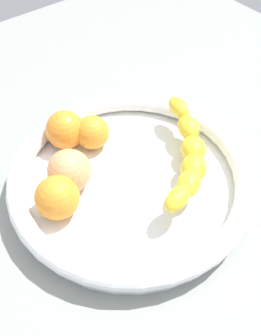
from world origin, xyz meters
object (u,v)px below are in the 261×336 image
Objects in this scene: orange_mid_left at (65,130)px; peach_blush at (69,171)px; orange_mid_right at (93,132)px; banana_draped_left at (188,155)px; fruit_bowl at (131,178)px; orange_front at (57,198)px.

peach_blush reaches higher than orange_mid_left.
banana_draped_left is at bearing -58.83° from orange_mid_right.
peach_blush is at bearing 151.83° from banana_draped_left.
peach_blush is at bearing -118.06° from orange_mid_left.
fruit_bowl is 11.83cm from orange_front.
fruit_bowl is at bearing 156.88° from banana_draped_left.
orange_front is at bearing -141.89° from peach_blush.
orange_mid_right is 0.85× the size of peach_blush.
orange_front reaches higher than fruit_bowl.
orange_front is 1.00× the size of orange_mid_left.
orange_mid_right is (0.15, 9.96, 2.18)cm from fruit_bowl.
orange_mid_left is (8.12, 10.97, -0.00)cm from orange_front.
fruit_bowl is at bearing -33.26° from peach_blush.
banana_draped_left is 20.08cm from orange_mid_left.
orange_front is 0.97× the size of peach_blush.
peach_blush is at bearing -146.62° from orange_mid_right.
banana_draped_left reaches higher than orange_mid_right.
orange_mid_left is 0.97× the size of peach_blush.
orange_front and orange_mid_left have the same top height.
orange_mid_left reaches higher than banana_draped_left.
fruit_bowl is 13.49cm from orange_mid_left.
fruit_bowl is at bearing -9.26° from orange_front.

